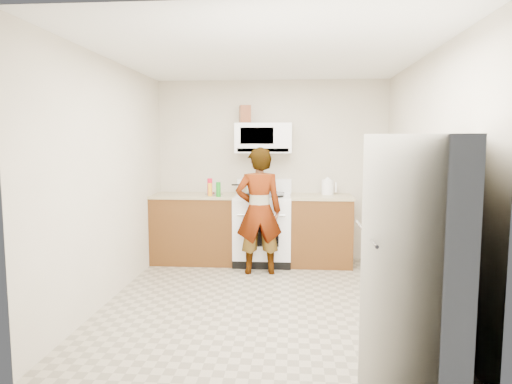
# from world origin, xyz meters

# --- Properties ---
(floor) EXTENTS (3.60, 3.60, 0.00)m
(floor) POSITION_xyz_m (0.00, 0.00, 0.00)
(floor) COLOR gray
(floor) RESTS_ON ground
(back_wall) EXTENTS (3.20, 0.02, 2.50)m
(back_wall) POSITION_xyz_m (0.00, 1.79, 1.25)
(back_wall) COLOR beige
(back_wall) RESTS_ON floor
(right_wall) EXTENTS (0.02, 3.60, 2.50)m
(right_wall) POSITION_xyz_m (1.59, 0.00, 1.25)
(right_wall) COLOR beige
(right_wall) RESTS_ON floor
(cabinet_left) EXTENTS (1.12, 0.62, 0.90)m
(cabinet_left) POSITION_xyz_m (-1.04, 1.49, 0.45)
(cabinet_left) COLOR #593615
(cabinet_left) RESTS_ON floor
(counter_left) EXTENTS (1.14, 0.64, 0.03)m
(counter_left) POSITION_xyz_m (-1.04, 1.49, 0.92)
(counter_left) COLOR tan
(counter_left) RESTS_ON cabinet_left
(cabinet_right) EXTENTS (0.80, 0.62, 0.90)m
(cabinet_right) POSITION_xyz_m (0.68, 1.49, 0.45)
(cabinet_right) COLOR #593615
(cabinet_right) RESTS_ON floor
(counter_right) EXTENTS (0.82, 0.64, 0.03)m
(counter_right) POSITION_xyz_m (0.68, 1.49, 0.92)
(counter_right) COLOR tan
(counter_right) RESTS_ON cabinet_right
(gas_range) EXTENTS (0.76, 0.65, 1.13)m
(gas_range) POSITION_xyz_m (-0.10, 1.48, 0.49)
(gas_range) COLOR white
(gas_range) RESTS_ON floor
(microwave) EXTENTS (0.76, 0.38, 0.40)m
(microwave) POSITION_xyz_m (-0.10, 1.61, 1.70)
(microwave) COLOR white
(microwave) RESTS_ON back_wall
(person) EXTENTS (0.63, 0.46, 1.58)m
(person) POSITION_xyz_m (-0.12, 0.99, 0.79)
(person) COLOR tan
(person) RESTS_ON floor
(fridge) EXTENTS (0.87, 0.87, 1.70)m
(fridge) POSITION_xyz_m (1.18, -1.42, 0.85)
(fridge) COLOR white
(fridge) RESTS_ON floor
(kettle) EXTENTS (0.21, 0.21, 0.20)m
(kettle) POSITION_xyz_m (0.77, 1.63, 1.03)
(kettle) COLOR white
(kettle) RESTS_ON counter_right
(jug) EXTENTS (0.17, 0.17, 0.24)m
(jug) POSITION_xyz_m (-0.36, 1.62, 2.02)
(jug) COLOR brown
(jug) RESTS_ON microwave
(saucepan) EXTENTS (0.25, 0.25, 0.13)m
(saucepan) POSITION_xyz_m (-0.29, 1.60, 1.02)
(saucepan) COLOR #B1B1B5
(saucepan) RESTS_ON gas_range
(tray) EXTENTS (0.29, 0.23, 0.05)m
(tray) POSITION_xyz_m (0.05, 1.34, 0.96)
(tray) COLOR white
(tray) RESTS_ON gas_range
(bottle_spray) EXTENTS (0.08, 0.08, 0.23)m
(bottle_spray) POSITION_xyz_m (-0.81, 1.42, 1.05)
(bottle_spray) COLOR red
(bottle_spray) RESTS_ON counter_left
(bottle_hot_sauce) EXTENTS (0.07, 0.07, 0.17)m
(bottle_hot_sauce) POSITION_xyz_m (-0.79, 1.32, 1.02)
(bottle_hot_sauce) COLOR orange
(bottle_hot_sauce) RESTS_ON counter_left
(bottle_green_cap) EXTENTS (0.06, 0.06, 0.19)m
(bottle_green_cap) POSITION_xyz_m (-0.67, 1.23, 1.03)
(bottle_green_cap) COLOR #17801B
(bottle_green_cap) RESTS_ON counter_left
(pot_lid) EXTENTS (0.26, 0.26, 0.01)m
(pot_lid) POSITION_xyz_m (-0.76, 1.47, 0.94)
(pot_lid) COLOR silver
(pot_lid) RESTS_ON counter_left
(broom) EXTENTS (0.22, 0.21, 1.30)m
(broom) POSITION_xyz_m (1.52, 1.05, 0.66)
(broom) COLOR silver
(broom) RESTS_ON floor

